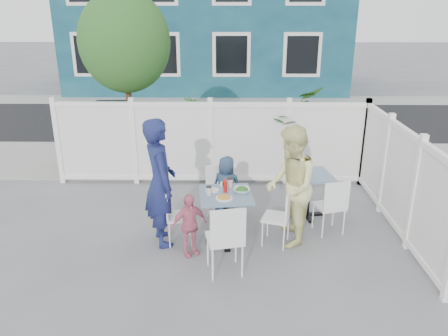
{
  "coord_description": "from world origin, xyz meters",
  "views": [
    {
      "loc": [
        0.47,
        -5.5,
        3.22
      ],
      "look_at": [
        0.38,
        0.52,
        1.01
      ],
      "focal_mm": 35.0,
      "sensor_mm": 36.0,
      "label": 1
    }
  ],
  "objects_px": {
    "main_table": "(226,205)",
    "chair_back": "(220,188)",
    "utility_cabinet": "(113,131)",
    "boy": "(226,187)",
    "woman": "(290,187)",
    "spare_table": "(309,184)",
    "chair_right": "(281,213)",
    "chair_left": "(174,211)",
    "chair_near": "(226,235)",
    "toddler": "(189,225)",
    "man": "(160,183)"
  },
  "relations": [
    {
      "from": "boy",
      "to": "toddler",
      "type": "bearing_deg",
      "value": 82.92
    },
    {
      "from": "spare_table",
      "to": "chair_back",
      "type": "xyz_separation_m",
      "value": [
        -1.43,
        -0.06,
        -0.06
      ]
    },
    {
      "from": "chair_left",
      "to": "chair_near",
      "type": "relative_size",
      "value": 0.86
    },
    {
      "from": "chair_left",
      "to": "chair_near",
      "type": "height_order",
      "value": "chair_near"
    },
    {
      "from": "spare_table",
      "to": "chair_right",
      "type": "relative_size",
      "value": 0.94
    },
    {
      "from": "main_table",
      "to": "woman",
      "type": "distance_m",
      "value": 0.95
    },
    {
      "from": "chair_back",
      "to": "boy",
      "type": "relative_size",
      "value": 0.85
    },
    {
      "from": "main_table",
      "to": "chair_right",
      "type": "xyz_separation_m",
      "value": [
        0.79,
        -0.04,
        -0.11
      ]
    },
    {
      "from": "chair_back",
      "to": "toddler",
      "type": "relative_size",
      "value": 0.97
    },
    {
      "from": "spare_table",
      "to": "man",
      "type": "bearing_deg",
      "value": -158.92
    },
    {
      "from": "woman",
      "to": "utility_cabinet",
      "type": "bearing_deg",
      "value": -135.98
    },
    {
      "from": "main_table",
      "to": "chair_back",
      "type": "height_order",
      "value": "chair_back"
    },
    {
      "from": "utility_cabinet",
      "to": "woman",
      "type": "bearing_deg",
      "value": -51.83
    },
    {
      "from": "chair_left",
      "to": "woman",
      "type": "bearing_deg",
      "value": 80.36
    },
    {
      "from": "utility_cabinet",
      "to": "man",
      "type": "distance_m",
      "value": 4.22
    },
    {
      "from": "chair_right",
      "to": "man",
      "type": "bearing_deg",
      "value": 106.09
    },
    {
      "from": "woman",
      "to": "toddler",
      "type": "xyz_separation_m",
      "value": [
        -1.4,
        -0.38,
        -0.42
      ]
    },
    {
      "from": "utility_cabinet",
      "to": "woman",
      "type": "relative_size",
      "value": 0.69
    },
    {
      "from": "chair_back",
      "to": "woman",
      "type": "relative_size",
      "value": 0.5
    },
    {
      "from": "chair_left",
      "to": "chair_back",
      "type": "relative_size",
      "value": 0.96
    },
    {
      "from": "chair_left",
      "to": "chair_right",
      "type": "distance_m",
      "value": 1.53
    },
    {
      "from": "main_table",
      "to": "chair_left",
      "type": "xyz_separation_m",
      "value": [
        -0.74,
        -0.0,
        -0.11
      ]
    },
    {
      "from": "main_table",
      "to": "chair_back",
      "type": "relative_size",
      "value": 0.92
    },
    {
      "from": "spare_table",
      "to": "chair_near",
      "type": "relative_size",
      "value": 0.81
    },
    {
      "from": "chair_left",
      "to": "spare_table",
      "type": "bearing_deg",
      "value": 102.02
    },
    {
      "from": "utility_cabinet",
      "to": "boy",
      "type": "distance_m",
      "value": 3.98
    },
    {
      "from": "chair_right",
      "to": "boy",
      "type": "distance_m",
      "value": 1.19
    },
    {
      "from": "toddler",
      "to": "chair_right",
      "type": "bearing_deg",
      "value": -17.24
    },
    {
      "from": "utility_cabinet",
      "to": "toddler",
      "type": "height_order",
      "value": "utility_cabinet"
    },
    {
      "from": "chair_left",
      "to": "man",
      "type": "distance_m",
      "value": 0.47
    },
    {
      "from": "chair_right",
      "to": "toddler",
      "type": "bearing_deg",
      "value": 121.0
    },
    {
      "from": "woman",
      "to": "boy",
      "type": "height_order",
      "value": "woman"
    },
    {
      "from": "main_table",
      "to": "chair_back",
      "type": "distance_m",
      "value": 0.83
    },
    {
      "from": "main_table",
      "to": "spare_table",
      "type": "bearing_deg",
      "value": 33.57
    },
    {
      "from": "chair_left",
      "to": "man",
      "type": "bearing_deg",
      "value": -106.47
    },
    {
      "from": "spare_table",
      "to": "chair_right",
      "type": "height_order",
      "value": "chair_right"
    },
    {
      "from": "chair_back",
      "to": "woman",
      "type": "distance_m",
      "value": 1.33
    },
    {
      "from": "chair_left",
      "to": "chair_near",
      "type": "bearing_deg",
      "value": 31.45
    },
    {
      "from": "chair_left",
      "to": "man",
      "type": "relative_size",
      "value": 0.45
    },
    {
      "from": "chair_near",
      "to": "toddler",
      "type": "bearing_deg",
      "value": 123.5
    },
    {
      "from": "chair_back",
      "to": "man",
      "type": "xyz_separation_m",
      "value": [
        -0.81,
        -0.81,
        0.42
      ]
    },
    {
      "from": "spare_table",
      "to": "toddler",
      "type": "relative_size",
      "value": 0.88
    },
    {
      "from": "spare_table",
      "to": "utility_cabinet",
      "type": "bearing_deg",
      "value": 142.58
    },
    {
      "from": "spare_table",
      "to": "chair_left",
      "type": "xyz_separation_m",
      "value": [
        -2.07,
        -0.88,
        -0.08
      ]
    },
    {
      "from": "utility_cabinet",
      "to": "chair_near",
      "type": "height_order",
      "value": "utility_cabinet"
    },
    {
      "from": "chair_right",
      "to": "boy",
      "type": "bearing_deg",
      "value": 59.19
    },
    {
      "from": "main_table",
      "to": "man",
      "type": "bearing_deg",
      "value": 179.09
    },
    {
      "from": "chair_near",
      "to": "boy",
      "type": "distance_m",
      "value": 1.69
    },
    {
      "from": "man",
      "to": "main_table",
      "type": "bearing_deg",
      "value": -111.71
    },
    {
      "from": "utility_cabinet",
      "to": "boy",
      "type": "relative_size",
      "value": 1.18
    }
  ]
}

